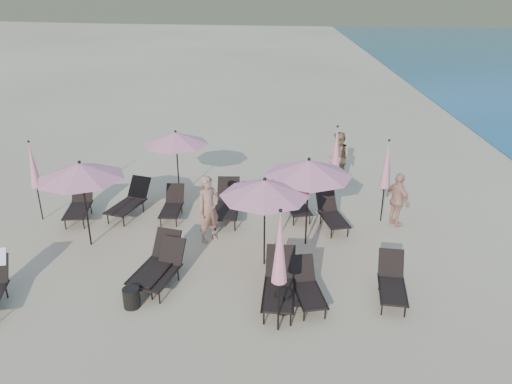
{
  "coord_description": "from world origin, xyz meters",
  "views": [
    {
      "loc": [
        0.18,
        -9.64,
        6.69
      ],
      "look_at": [
        -0.17,
        3.5,
        1.1
      ],
      "focal_mm": 35.0,
      "sensor_mm": 36.0,
      "label": 1
    }
  ],
  "objects_px": {
    "lounger_1": "(157,262)",
    "beachgoer_a": "(209,209)",
    "umbrella_closed_1": "(387,165)",
    "lounger_11": "(331,214)",
    "umbrella_closed_2": "(33,165)",
    "side_table_1": "(283,302)",
    "lounger_7": "(130,200)",
    "umbrella_open_1": "(265,188)",
    "lounger_3": "(279,283)",
    "lounger_10": "(296,202)",
    "lounger_9": "(227,203)",
    "lounger_6": "(79,204)",
    "beachgoer_b": "(339,158)",
    "lounger_2": "(163,268)",
    "lounger_4": "(307,286)",
    "side_table_0": "(131,298)",
    "umbrella_open_3": "(176,138)",
    "umbrella_open_0": "(81,171)",
    "lounger_5": "(392,281)",
    "umbrella_closed_0": "(280,248)",
    "beachgoer_c": "(398,200)",
    "lounger_8": "(172,205)",
    "umbrella_closed_3": "(336,151)",
    "umbrella_open_2": "(309,168)"
  },
  "relations": [
    {
      "from": "lounger_2",
      "to": "lounger_8",
      "type": "height_order",
      "value": "lounger_2"
    },
    {
      "from": "lounger_3",
      "to": "lounger_8",
      "type": "height_order",
      "value": "lounger_3"
    },
    {
      "from": "lounger_10",
      "to": "beachgoer_a",
      "type": "xyz_separation_m",
      "value": [
        -2.46,
        -1.72,
        0.53
      ]
    },
    {
      "from": "umbrella_closed_1",
      "to": "side_table_1",
      "type": "relative_size",
      "value": 5.27
    },
    {
      "from": "lounger_4",
      "to": "side_table_0",
      "type": "relative_size",
      "value": 3.33
    },
    {
      "from": "lounger_2",
      "to": "beachgoer_b",
      "type": "distance_m",
      "value": 8.26
    },
    {
      "from": "lounger_1",
      "to": "lounger_9",
      "type": "distance_m",
      "value": 3.7
    },
    {
      "from": "lounger_9",
      "to": "umbrella_open_1",
      "type": "xyz_separation_m",
      "value": [
        1.15,
        -2.66,
        1.61
      ]
    },
    {
      "from": "lounger_7",
      "to": "umbrella_open_1",
      "type": "relative_size",
      "value": 0.78
    },
    {
      "from": "umbrella_open_1",
      "to": "lounger_11",
      "type": "bearing_deg",
      "value": 48.26
    },
    {
      "from": "lounger_7",
      "to": "umbrella_open_3",
      "type": "distance_m",
      "value": 2.46
    },
    {
      "from": "lounger_9",
      "to": "umbrella_closed_3",
      "type": "distance_m",
      "value": 3.72
    },
    {
      "from": "lounger_3",
      "to": "umbrella_closed_1",
      "type": "distance_m",
      "value": 5.38
    },
    {
      "from": "lounger_8",
      "to": "umbrella_open_1",
      "type": "height_order",
      "value": "umbrella_open_1"
    },
    {
      "from": "umbrella_open_3",
      "to": "umbrella_closed_3",
      "type": "distance_m",
      "value": 5.1
    },
    {
      "from": "lounger_11",
      "to": "umbrella_open_2",
      "type": "xyz_separation_m",
      "value": [
        -0.81,
        -1.07,
        1.8
      ]
    },
    {
      "from": "lounger_7",
      "to": "beachgoer_b",
      "type": "distance_m",
      "value": 7.29
    },
    {
      "from": "lounger_8",
      "to": "lounger_3",
      "type": "bearing_deg",
      "value": -52.8
    },
    {
      "from": "lounger_11",
      "to": "side_table_1",
      "type": "bearing_deg",
      "value": -122.96
    },
    {
      "from": "lounger_6",
      "to": "umbrella_open_0",
      "type": "relative_size",
      "value": 0.7
    },
    {
      "from": "lounger_1",
      "to": "beachgoer_a",
      "type": "height_order",
      "value": "beachgoer_a"
    },
    {
      "from": "lounger_1",
      "to": "beachgoer_a",
      "type": "xyz_separation_m",
      "value": [
        1.03,
        1.99,
        0.49
      ]
    },
    {
      "from": "lounger_2",
      "to": "umbrella_closed_1",
      "type": "relative_size",
      "value": 0.66
    },
    {
      "from": "lounger_3",
      "to": "lounger_10",
      "type": "distance_m",
      "value": 4.6
    },
    {
      "from": "umbrella_open_1",
      "to": "umbrella_closed_0",
      "type": "relative_size",
      "value": 0.86
    },
    {
      "from": "lounger_2",
      "to": "umbrella_open_1",
      "type": "bearing_deg",
      "value": 37.29
    },
    {
      "from": "lounger_10",
      "to": "beachgoer_b",
      "type": "relative_size",
      "value": 0.9
    },
    {
      "from": "umbrella_closed_1",
      "to": "lounger_11",
      "type": "bearing_deg",
      "value": -165.64
    },
    {
      "from": "umbrella_open_0",
      "to": "umbrella_closed_0",
      "type": "relative_size",
      "value": 0.88
    },
    {
      "from": "lounger_7",
      "to": "side_table_1",
      "type": "distance_m",
      "value": 6.66
    },
    {
      "from": "lounger_10",
      "to": "umbrella_closed_3",
      "type": "distance_m",
      "value": 2.01
    },
    {
      "from": "lounger_5",
      "to": "umbrella_open_1",
      "type": "relative_size",
      "value": 0.68
    },
    {
      "from": "lounger_3",
      "to": "lounger_11",
      "type": "height_order",
      "value": "lounger_3"
    },
    {
      "from": "lounger_11",
      "to": "lounger_2",
      "type": "bearing_deg",
      "value": -156.81
    },
    {
      "from": "lounger_11",
      "to": "umbrella_open_1",
      "type": "relative_size",
      "value": 0.69
    },
    {
      "from": "lounger_4",
      "to": "umbrella_open_0",
      "type": "xyz_separation_m",
      "value": [
        -5.74,
        2.47,
        1.76
      ]
    },
    {
      "from": "umbrella_closed_1",
      "to": "beachgoer_a",
      "type": "bearing_deg",
      "value": -165.1
    },
    {
      "from": "beachgoer_c",
      "to": "lounger_1",
      "type": "bearing_deg",
      "value": 86.46
    },
    {
      "from": "umbrella_closed_3",
      "to": "beachgoer_a",
      "type": "bearing_deg",
      "value": -146.74
    },
    {
      "from": "lounger_10",
      "to": "umbrella_open_0",
      "type": "relative_size",
      "value": 0.68
    },
    {
      "from": "lounger_4",
      "to": "lounger_11",
      "type": "relative_size",
      "value": 0.95
    },
    {
      "from": "lounger_4",
      "to": "umbrella_open_3",
      "type": "height_order",
      "value": "umbrella_open_3"
    },
    {
      "from": "lounger_1",
      "to": "umbrella_closed_0",
      "type": "height_order",
      "value": "umbrella_closed_0"
    },
    {
      "from": "lounger_11",
      "to": "beachgoer_b",
      "type": "distance_m",
      "value": 3.55
    },
    {
      "from": "umbrella_closed_2",
      "to": "side_table_1",
      "type": "distance_m",
      "value": 8.55
    },
    {
      "from": "side_table_0",
      "to": "side_table_1",
      "type": "height_order",
      "value": "side_table_1"
    },
    {
      "from": "lounger_1",
      "to": "side_table_0",
      "type": "distance_m",
      "value": 1.21
    },
    {
      "from": "side_table_1",
      "to": "umbrella_closed_3",
      "type": "bearing_deg",
      "value": 72.9
    },
    {
      "from": "lounger_4",
      "to": "lounger_10",
      "type": "xyz_separation_m",
      "value": [
        -0.04,
        4.54,
        0.03
      ]
    },
    {
      "from": "lounger_7",
      "to": "lounger_6",
      "type": "bearing_deg",
      "value": -151.11
    }
  ]
}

